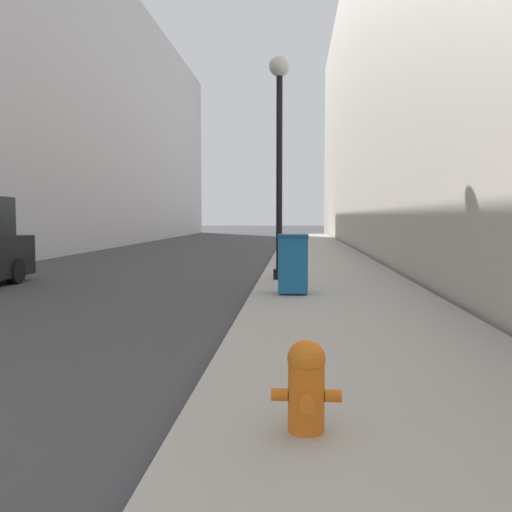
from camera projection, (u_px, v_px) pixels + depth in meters
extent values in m
cube|color=#ADA89E|center=(322.00, 261.00, 20.34)|extent=(3.64, 60.00, 0.15)
cube|color=beige|center=(482.00, 79.00, 27.18)|extent=(12.00, 60.00, 16.40)
cylinder|color=orange|center=(306.00, 398.00, 4.06)|extent=(0.26, 0.26, 0.48)
sphere|color=orange|center=(306.00, 359.00, 4.04)|extent=(0.27, 0.27, 0.27)
cylinder|color=orange|center=(307.00, 348.00, 4.03)|extent=(0.07, 0.07, 0.06)
cylinder|color=orange|center=(307.00, 404.00, 3.86)|extent=(0.11, 0.12, 0.11)
cylinder|color=orange|center=(279.00, 395.00, 4.07)|extent=(0.12, 0.09, 0.09)
cylinder|color=orange|center=(333.00, 396.00, 4.04)|extent=(0.12, 0.09, 0.09)
cube|color=#19609E|center=(293.00, 265.00, 11.29)|extent=(0.58, 0.67, 1.07)
cube|color=navy|center=(293.00, 236.00, 11.25)|extent=(0.59, 0.69, 0.08)
cylinder|color=black|center=(281.00, 288.00, 11.63)|extent=(0.05, 0.16, 0.16)
cylinder|color=black|center=(305.00, 288.00, 11.59)|extent=(0.05, 0.16, 0.16)
cylinder|color=black|center=(279.00, 274.00, 13.87)|extent=(0.28, 0.28, 0.25)
cylinder|color=black|center=(279.00, 178.00, 13.70)|extent=(0.15, 0.15, 4.90)
sphere|color=silver|center=(280.00, 66.00, 13.52)|extent=(0.50, 0.50, 0.50)
cylinder|color=black|center=(15.00, 271.00, 14.17)|extent=(0.24, 0.64, 0.64)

